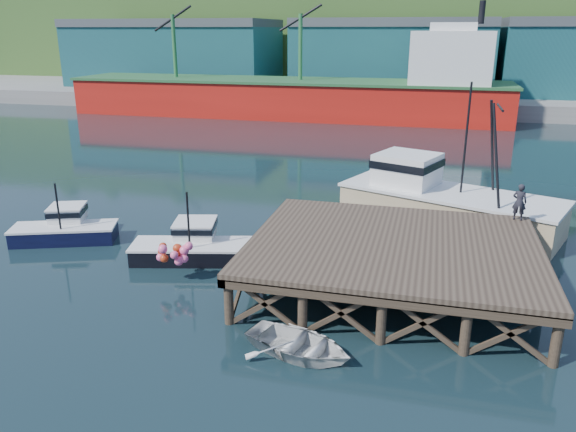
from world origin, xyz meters
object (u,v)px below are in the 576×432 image
(trawler, at_px, (445,198))
(dinghy, at_px, (299,344))
(boat_black, at_px, (193,245))
(dockworker, at_px, (519,202))
(boat_navy, at_px, (65,228))

(trawler, xyz_separation_m, dinghy, (-4.81, -14.97, -1.26))
(boat_black, relative_size, trawler, 0.48)
(dinghy, height_order, dockworker, dockworker)
(boat_navy, bearing_deg, boat_black, -25.25)
(boat_black, distance_m, dockworker, 15.61)
(trawler, bearing_deg, boat_navy, -137.84)
(dinghy, relative_size, dockworker, 2.22)
(boat_navy, relative_size, dinghy, 1.45)
(boat_black, xyz_separation_m, dinghy, (7.01, -7.08, -0.26))
(boat_black, distance_m, dinghy, 9.96)
(boat_navy, bearing_deg, dinghy, -48.39)
(dinghy, xyz_separation_m, dockworker, (8.03, 10.55, 2.60))
(boat_navy, bearing_deg, trawler, 0.04)
(dinghy, bearing_deg, dockworker, -19.93)
(trawler, height_order, dinghy, trawler)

